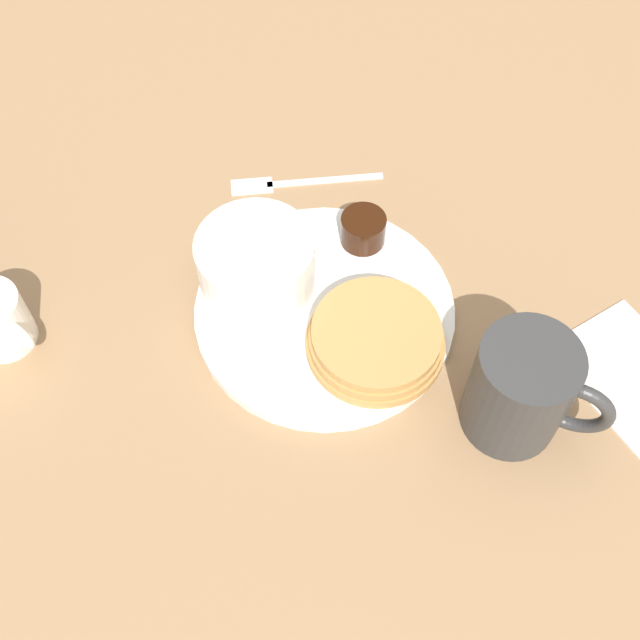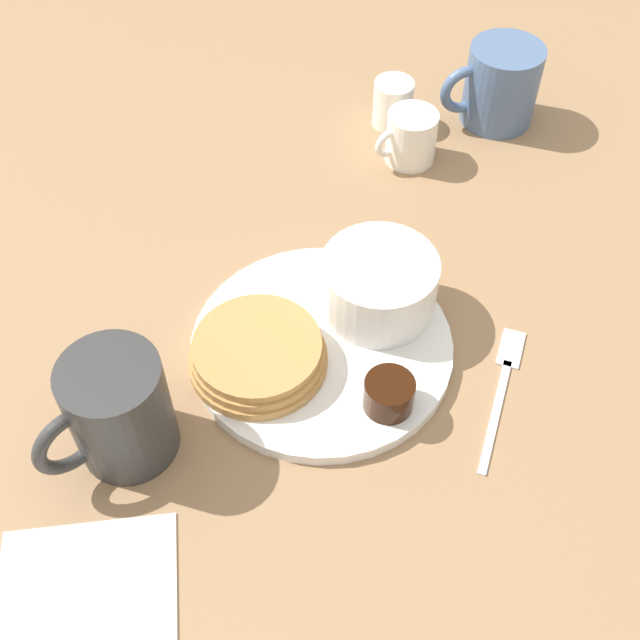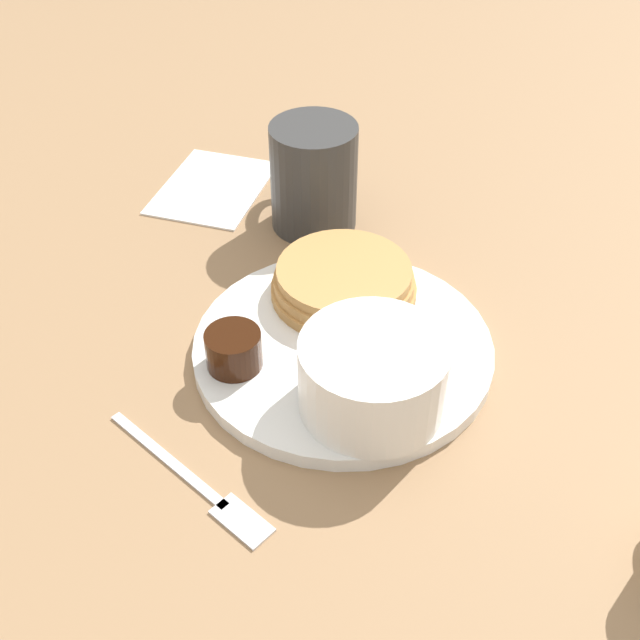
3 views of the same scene
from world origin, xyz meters
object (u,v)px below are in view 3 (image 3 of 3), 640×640
Objects in this scene: coffee_mug at (313,175)px; fork at (203,488)px; plate at (343,348)px; bowl at (373,373)px.

coffee_mug is 0.66× the size of fork.
bowl reaches higher than plate.
plate is 0.16m from fork.
plate is 0.08m from bowl.
coffee_mug reaches higher than plate.
fork is at bearing -33.31° from bowl.
fork is at bearing 13.64° from coffee_mug.
fork is (0.31, 0.08, -0.05)m from coffee_mug.
plate reaches higher than fork.
bowl is 1.04× the size of coffee_mug.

